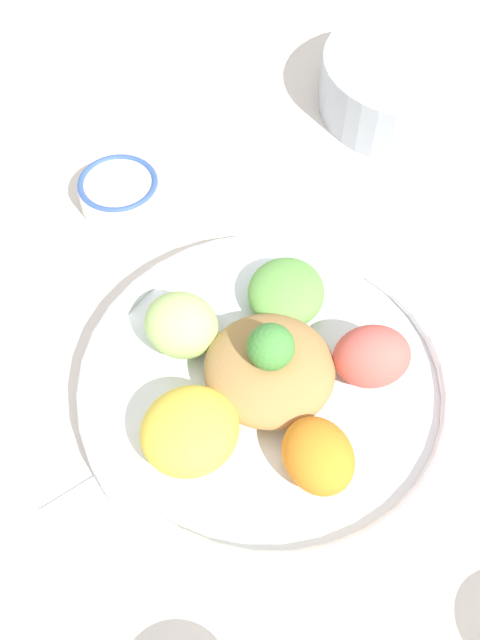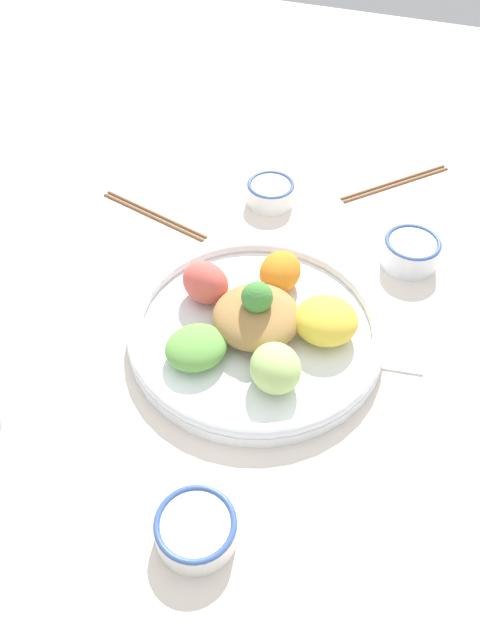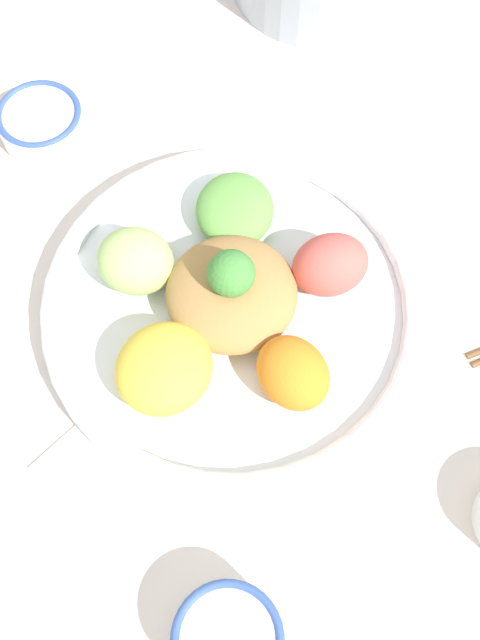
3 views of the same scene
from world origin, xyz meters
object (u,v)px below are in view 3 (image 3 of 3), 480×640
at_px(sauce_bowl_dark, 43,121).
at_px(sauce_bowl_red, 228,640).
at_px(serving_spoon_main, 34,470).
at_px(salad_platter, 230,304).

bearing_deg(sauce_bowl_dark, sauce_bowl_red, -106.24).
relative_size(sauce_bowl_red, serving_spoon_main, 0.75).
xyz_separation_m(sauce_bowl_red, serving_spoon_main, (-0.05, 0.22, -0.02)).
bearing_deg(salad_platter, sauce_bowl_red, -127.81).
relative_size(salad_platter, serving_spoon_main, 3.07).
height_order(sauce_bowl_red, sauce_bowl_dark, sauce_bowl_red).
height_order(sauce_bowl_dark, serving_spoon_main, sauce_bowl_dark).
xyz_separation_m(salad_platter, sauce_bowl_dark, (-0.03, 0.31, -0.01)).
relative_size(sauce_bowl_dark, serving_spoon_main, 0.78).
xyz_separation_m(salad_platter, sauce_bowl_red, (-0.19, -0.24, -0.00)).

